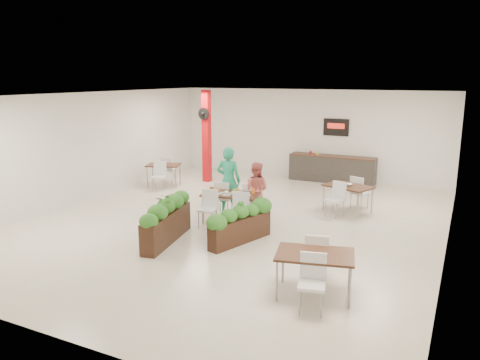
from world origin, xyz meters
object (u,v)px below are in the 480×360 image
diner_man (229,181)px  planter_left (166,219)px  red_column (206,135)px  side_table_a (164,168)px  planter_right (240,222)px  main_table (230,198)px  service_counter (332,168)px  diner_woman (256,190)px  side_table_c (315,260)px  side_table_b (348,190)px

diner_man → planter_left: diner_man is taller
red_column → side_table_a: bearing=-125.8°
planter_right → main_table: bearing=125.6°
service_counter → diner_woman: (-0.67, -5.06, 0.25)m
side_table_c → planter_right: bearing=128.9°
diner_man → planter_left: bearing=76.5°
side_table_c → planter_left: bearing=150.7°
diner_woman → side_table_a: size_ratio=0.89×
service_counter → diner_man: service_counter is taller
service_counter → planter_right: bearing=-91.4°
main_table → planter_right: bearing=-54.4°
main_table → service_counter: bearing=79.3°
red_column → side_table_a: size_ratio=1.92×
service_counter → side_table_b: size_ratio=1.80×
diner_woman → side_table_c: bearing=118.2°
side_table_c → diner_man: bearing=120.7°
main_table → side_table_a: same height
red_column → service_counter: 4.56m
diner_man → service_counter: bearing=-114.8°
diner_woman → planter_left: diner_woman is taller
diner_woman → planter_right: (0.49, -1.92, -0.25)m
service_counter → diner_woman: service_counter is taller
diner_man → side_table_b: diner_man is taller
planter_left → red_column: bearing=111.8°
service_counter → side_table_c: (2.08, -8.73, 0.14)m
diner_woman → planter_right: diner_woman is taller
diner_woman → planter_right: 2.00m
planter_left → planter_right: bearing=23.9°
diner_woman → side_table_a: (-4.26, 1.90, -0.12)m
red_column → side_table_c: 9.23m
red_column → diner_woman: (3.33, -3.20, -0.90)m
main_table → planter_left: (-0.61, -1.93, -0.10)m
main_table → planter_right: 1.56m
red_column → service_counter: red_column is taller
service_counter → diner_man: size_ratio=1.64×
diner_man → red_column: bearing=-60.3°
service_counter → main_table: (-1.08, -5.72, 0.14)m
planter_left → side_table_a: 5.54m
main_table → side_table_c: size_ratio=1.07×
diner_man → planter_left: (-0.22, -2.59, -0.38)m
red_column → planter_left: bearing=-68.2°
diner_man → side_table_a: 3.96m
red_column → side_table_a: red_column is taller
main_table → planter_left: 2.03m
diner_man → diner_woman: size_ratio=1.23×
planter_right → side_table_a: bearing=141.3°
red_column → side_table_a: (-0.93, -1.30, -1.02)m
planter_left → side_table_a: (-3.24, 4.49, 0.09)m
main_table → diner_man: 0.81m
planter_left → side_table_c: bearing=-16.0°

